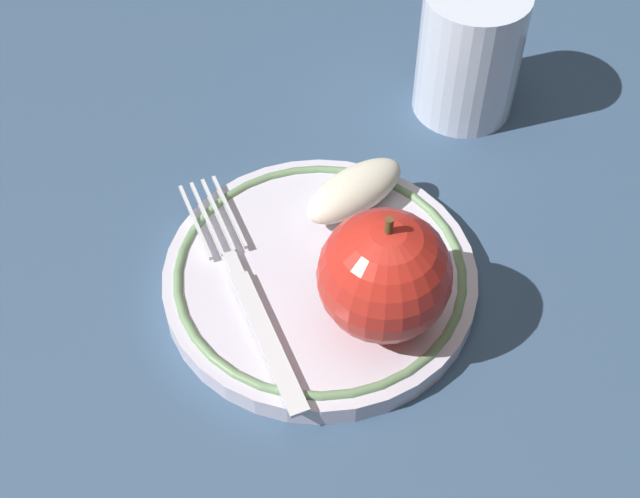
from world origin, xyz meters
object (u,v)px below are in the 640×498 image
Objects in this scene: apple_red_whole at (384,276)px; apple_slice_front at (354,190)px; drinking_glass at (469,52)px; fork at (247,293)px; plate at (320,277)px.

apple_slice_front is at bearing 87.05° from apple_red_whole.
apple_red_whole is at bearing -120.57° from drinking_glass.
apple_red_whole is at bearing -123.20° from fork.
drinking_glass is (0.19, 0.16, 0.03)m from fork.
apple_slice_front is at bearing -137.60° from drinking_glass.
apple_slice_front reaches higher than plate.
apple_red_whole is 0.46× the size of fork.
apple_slice_front is at bearing 56.17° from plate.
drinking_glass is at bearing 59.43° from apple_red_whole.
plate is 1.99× the size of drinking_glass.
apple_slice_front reaches higher than fork.
fork reaches higher than plate.
fork is at bearing 157.54° from apple_red_whole.
drinking_glass reaches higher than fork.
apple_slice_front is 0.76× the size of drinking_glass.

